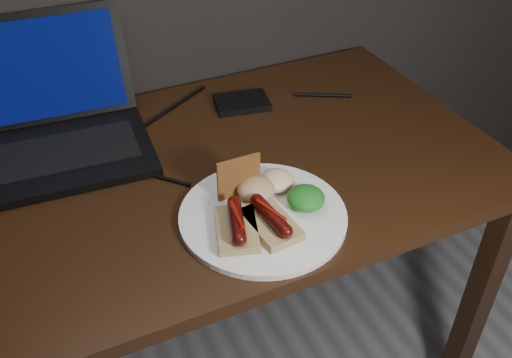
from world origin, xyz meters
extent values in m
cube|color=black|center=(0.00, 1.38, 0.73)|extent=(1.40, 0.70, 0.03)
cube|color=black|center=(0.65, 1.08, 0.36)|extent=(0.05, 0.05, 0.72)
cube|color=black|center=(0.65, 1.68, 0.36)|extent=(0.05, 0.05, 0.72)
cube|color=black|center=(-0.18, 1.53, 0.76)|extent=(0.41, 0.28, 0.02)
cube|color=black|center=(-0.18, 1.53, 0.77)|extent=(0.34, 0.16, 0.00)
cube|color=black|center=(-0.17, 1.70, 0.88)|extent=(0.40, 0.12, 0.23)
cube|color=#080A56|center=(-0.17, 1.70, 0.88)|extent=(0.36, 0.10, 0.20)
cube|color=black|center=(0.26, 1.58, 0.76)|extent=(0.14, 0.11, 0.02)
cylinder|color=black|center=(-0.02, 1.40, 0.75)|extent=(0.13, 0.14, 0.01)
cylinder|color=black|center=(0.11, 1.64, 0.75)|extent=(0.19, 0.12, 0.01)
cylinder|color=black|center=(0.45, 1.53, 0.75)|extent=(0.13, 0.07, 0.01)
cylinder|color=white|center=(0.13, 1.19, 0.76)|extent=(0.39, 0.39, 0.01)
cube|color=tan|center=(0.07, 1.16, 0.77)|extent=(0.10, 0.13, 0.02)
cylinder|color=#4E0C05|center=(0.07, 1.16, 0.79)|extent=(0.05, 0.10, 0.02)
sphere|color=#4E0C05|center=(0.05, 1.12, 0.79)|extent=(0.02, 0.02, 0.02)
sphere|color=#4E0C05|center=(0.08, 1.21, 0.79)|extent=(0.02, 0.02, 0.02)
cylinder|color=maroon|center=(0.07, 1.16, 0.80)|extent=(0.02, 0.07, 0.01)
cube|color=tan|center=(0.12, 1.15, 0.77)|extent=(0.08, 0.12, 0.02)
cylinder|color=#4E0C05|center=(0.12, 1.15, 0.79)|extent=(0.03, 0.10, 0.02)
sphere|color=#4E0C05|center=(0.13, 1.10, 0.79)|extent=(0.03, 0.02, 0.02)
sphere|color=#4E0C05|center=(0.12, 1.20, 0.79)|extent=(0.03, 0.02, 0.02)
cylinder|color=maroon|center=(0.12, 1.15, 0.80)|extent=(0.03, 0.07, 0.01)
cube|color=#955828|center=(0.11, 1.26, 0.80)|extent=(0.08, 0.01, 0.08)
ellipsoid|color=#1B5D12|center=(0.21, 1.18, 0.78)|extent=(0.07, 0.07, 0.04)
ellipsoid|color=maroon|center=(0.14, 1.24, 0.78)|extent=(0.07, 0.07, 0.04)
ellipsoid|color=silver|center=(0.18, 1.25, 0.78)|extent=(0.06, 0.06, 0.04)
camera|label=1|loc=(-0.21, 0.49, 1.45)|focal=40.00mm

